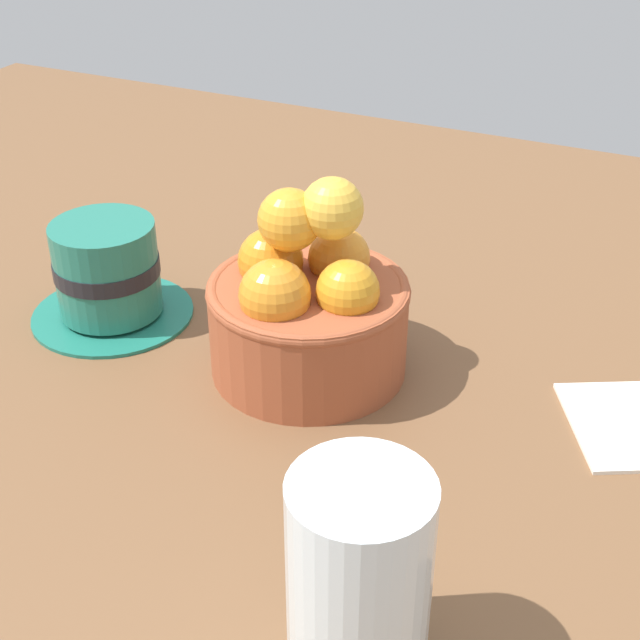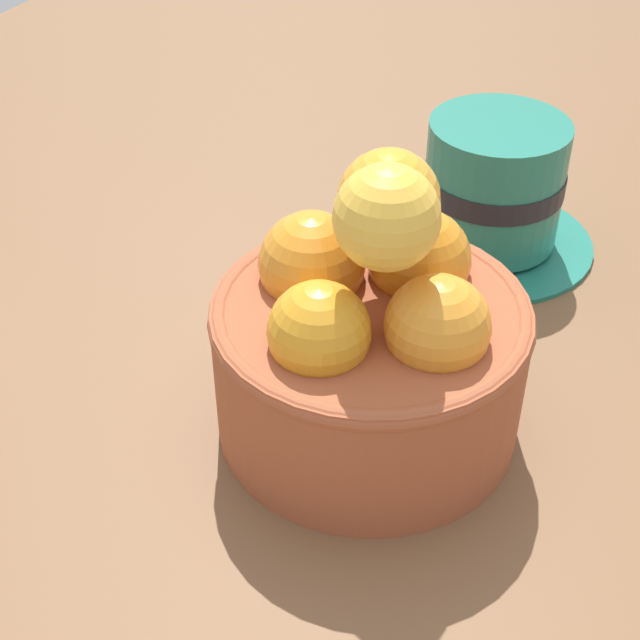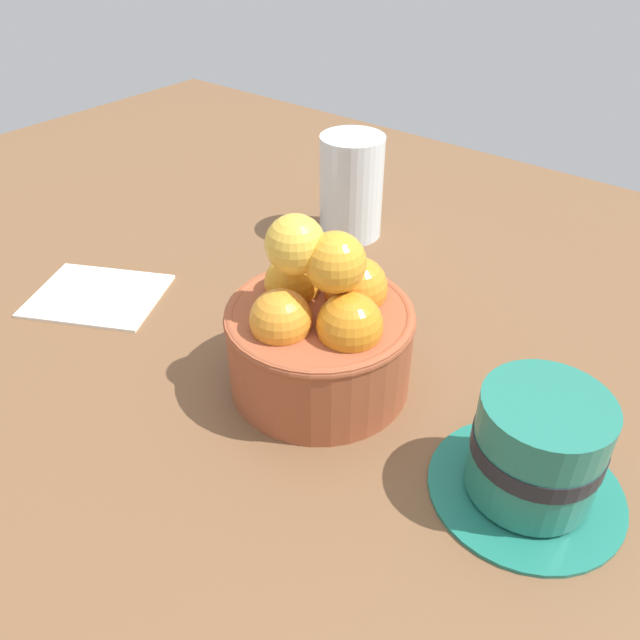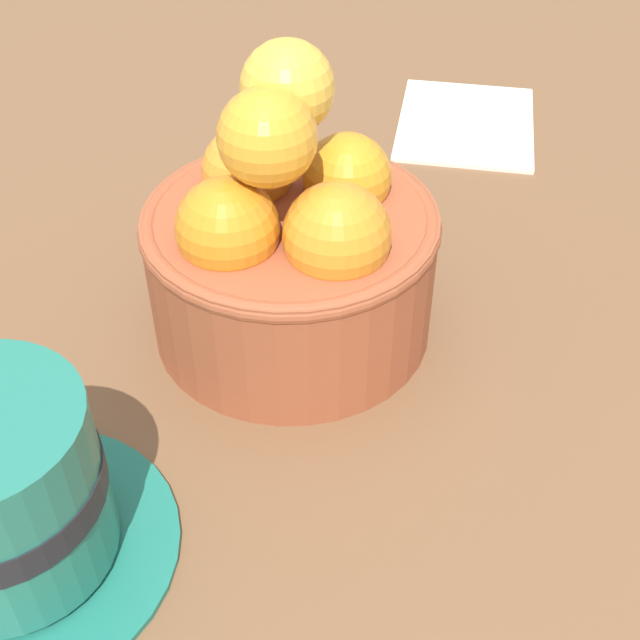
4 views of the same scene
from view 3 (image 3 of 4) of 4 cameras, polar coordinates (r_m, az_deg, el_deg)
name	(u,v)px [view 3 (image 3 of 4)]	position (r cm, az deg, el deg)	size (l,w,h in cm)	color
ground_plane	(320,398)	(52.85, -0.02, -7.06)	(149.55, 108.21, 3.64)	brown
terracotta_bowl	(320,330)	(48.30, 0.03, -0.95)	(14.50, 14.50, 14.85)	#9E4C2D
coffee_cup	(534,455)	(43.13, 18.68, -11.45)	(12.95, 12.95, 8.10)	#1D705E
water_glass	(351,187)	(70.35, 2.83, 11.90)	(6.93, 6.93, 11.24)	silver
folded_napkin	(97,294)	(64.97, -19.41, 2.19)	(12.11, 9.55, 0.60)	white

